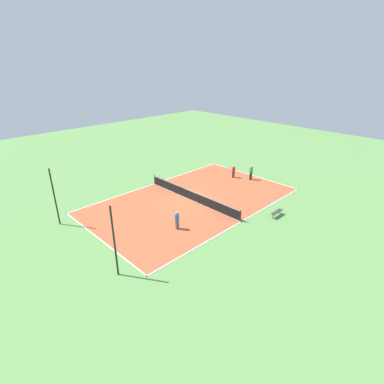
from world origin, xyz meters
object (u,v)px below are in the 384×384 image
player_far_green (251,172)px  fence_post_back_right (55,197)px  bench (277,212)px  tennis_ball_near_net (149,219)px  tennis_ball_left_sideline (195,174)px  player_coach_red (233,171)px  player_near_blue (177,219)px  tennis_net (192,195)px  fence_post_back_left (114,242)px  tennis_ball_midcourt (149,212)px

player_far_green → fence_post_back_right: bearing=-25.1°
bench → tennis_ball_near_net: size_ratio=21.29×
tennis_ball_left_sideline → fence_post_back_right: (-0.46, 16.54, 2.40)m
player_coach_red → tennis_ball_near_net: bearing=72.6°
player_far_green → fence_post_back_right: size_ratio=0.35×
bench → fence_post_back_right: size_ratio=0.29×
player_near_blue → tennis_net: bearing=136.1°
player_far_green → tennis_ball_left_sideline: (5.76, 3.17, -0.94)m
tennis_ball_left_sideline → fence_post_back_right: fence_post_back_right is taller
tennis_net → player_coach_red: 7.81m
player_near_blue → tennis_ball_left_sideline: size_ratio=22.94×
player_coach_red → tennis_ball_near_net: (-1.10, 13.00, -0.78)m
player_coach_red → fence_post_back_left: fence_post_back_left is taller
tennis_net → player_near_blue: size_ratio=7.54×
player_near_blue → tennis_ball_midcourt: player_near_blue is taller
tennis_ball_near_net → fence_post_back_right: size_ratio=0.01×
bench → fence_post_back_left: 14.59m
tennis_ball_left_sideline → tennis_ball_midcourt: 10.87m
tennis_ball_left_sideline → player_far_green: bearing=-151.2°
tennis_net → fence_post_back_left: fence_post_back_left is taller
tennis_ball_near_net → tennis_ball_midcourt: size_ratio=1.00×
tennis_ball_midcourt → fence_post_back_right: size_ratio=0.01×
fence_post_back_left → tennis_ball_near_net: bearing=-52.8°
tennis_ball_left_sideline → tennis_ball_midcourt: size_ratio=1.00×
bench → player_near_blue: bearing=-30.6°
player_coach_red → tennis_ball_left_sideline: player_coach_red is taller
tennis_ball_midcourt → tennis_net: bearing=-100.6°
tennis_ball_midcourt → player_coach_red: bearing=-89.3°
player_far_green → fence_post_back_right: fence_post_back_right is taller
player_coach_red → fence_post_back_right: bearing=57.3°
tennis_ball_left_sideline → tennis_ball_midcourt: bearing=112.2°
player_near_blue → fence_post_back_left: bearing=-63.2°
tennis_ball_near_net → bench: bearing=-131.8°
bench → player_near_blue: 8.92m
player_far_green → player_coach_red: (1.81, 0.89, -0.15)m
fence_post_back_right → player_far_green: bearing=-105.0°
tennis_ball_left_sideline → tennis_ball_midcourt: same height
player_near_blue → tennis_ball_near_net: size_ratio=22.94×
tennis_net → fence_post_back_right: (4.50, 11.09, 1.92)m
player_near_blue → player_coach_red: 12.98m
tennis_ball_midcourt → fence_post_back_right: (3.64, 6.47, 2.40)m
player_coach_red → tennis_ball_left_sideline: (3.95, 2.29, -0.78)m
bench → player_coach_red: player_coach_red is taller
player_far_green → tennis_ball_near_net: player_far_green is taller
fence_post_back_left → tennis_ball_left_sideline: bearing=-60.2°
tennis_net → tennis_ball_left_sideline: (4.96, -5.45, -0.49)m
fence_post_back_left → tennis_ball_midcourt: bearing=-50.3°
player_near_blue → fence_post_back_right: fence_post_back_right is taller
tennis_net → tennis_ball_midcourt: tennis_net is taller
player_far_green → tennis_ball_midcourt: bearing=-17.2°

